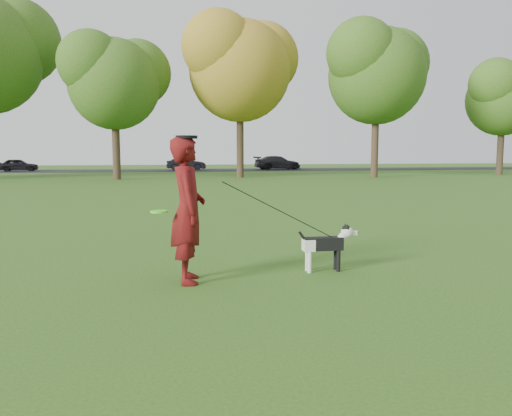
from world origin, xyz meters
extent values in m
plane|color=#285116|center=(0.00, 0.00, 0.00)|extent=(120.00, 120.00, 0.00)
cube|color=black|center=(0.00, 40.00, 0.01)|extent=(120.00, 7.00, 0.02)
imported|color=#530C0B|center=(-0.80, -0.32, 0.98)|extent=(0.48, 0.72, 1.96)
cube|color=black|center=(1.17, -0.07, 0.41)|extent=(0.58, 0.18, 0.19)
cube|color=silver|center=(0.95, -0.07, 0.40)|extent=(0.16, 0.18, 0.17)
cylinder|color=silver|center=(0.95, -0.13, 0.16)|extent=(0.06, 0.06, 0.32)
cylinder|color=silver|center=(0.95, -0.01, 0.16)|extent=(0.06, 0.06, 0.32)
cylinder|color=black|center=(1.39, -0.13, 0.16)|extent=(0.06, 0.06, 0.32)
cylinder|color=black|center=(1.39, -0.01, 0.16)|extent=(0.06, 0.06, 0.32)
cylinder|color=silver|center=(1.43, -0.07, 0.46)|extent=(0.19, 0.12, 0.20)
sphere|color=silver|center=(1.54, -0.07, 0.57)|extent=(0.18, 0.18, 0.18)
sphere|color=black|center=(1.53, -0.07, 0.61)|extent=(0.14, 0.14, 0.14)
cube|color=silver|center=(1.63, -0.07, 0.56)|extent=(0.12, 0.07, 0.06)
sphere|color=black|center=(1.70, -0.07, 0.56)|extent=(0.04, 0.04, 0.04)
cone|color=black|center=(1.53, -0.12, 0.66)|extent=(0.06, 0.06, 0.07)
cone|color=black|center=(1.53, -0.02, 0.66)|extent=(0.06, 0.06, 0.07)
cylinder|color=black|center=(0.89, -0.07, 0.48)|extent=(0.20, 0.04, 0.26)
cylinder|color=black|center=(1.37, -0.07, 0.47)|extent=(0.13, 0.13, 0.02)
imported|color=black|center=(-13.65, 40.00, 0.57)|extent=(3.37, 1.65, 1.11)
imported|color=black|center=(0.95, 40.00, 0.62)|extent=(3.63, 1.31, 1.19)
imported|color=black|center=(9.71, 40.00, 0.67)|extent=(4.70, 2.43, 1.30)
cylinder|color=#51FF20|center=(-1.18, -0.41, 0.98)|extent=(0.23, 0.23, 0.02)
cylinder|color=black|center=(-0.80, -0.32, 1.94)|extent=(0.29, 0.29, 0.04)
cylinder|color=#38281C|center=(-4.00, 25.50, 2.10)|extent=(0.48, 0.48, 4.20)
sphere|color=#426B1E|center=(-4.00, 25.50, 6.44)|extent=(5.60, 5.60, 5.60)
cylinder|color=#38281C|center=(4.00, 26.50, 2.52)|extent=(0.48, 0.48, 5.04)
sphere|color=#A58426|center=(4.00, 26.50, 7.73)|extent=(6.72, 6.72, 6.72)
cylinder|color=#38281C|center=(13.00, 25.00, 2.42)|extent=(0.48, 0.48, 4.83)
sphere|color=#426B1E|center=(13.00, 25.00, 7.41)|extent=(6.44, 6.44, 6.44)
cylinder|color=#38281C|center=(24.00, 27.00, 1.99)|extent=(0.48, 0.48, 3.99)
sphere|color=#426B1E|center=(24.00, 27.00, 6.12)|extent=(5.32, 5.32, 5.32)
camera|label=1|loc=(-1.11, -6.97, 1.76)|focal=35.00mm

